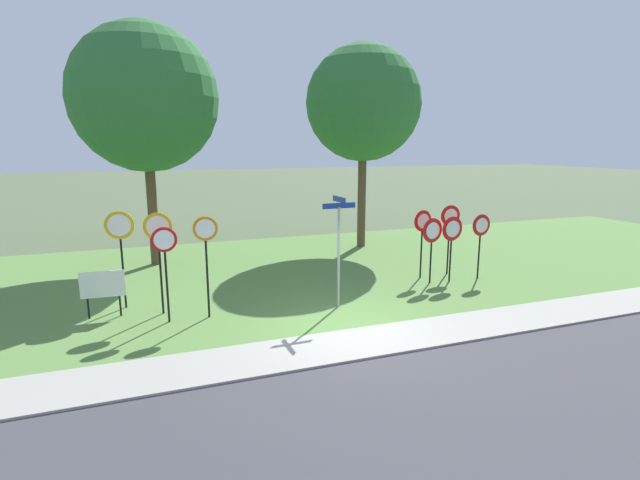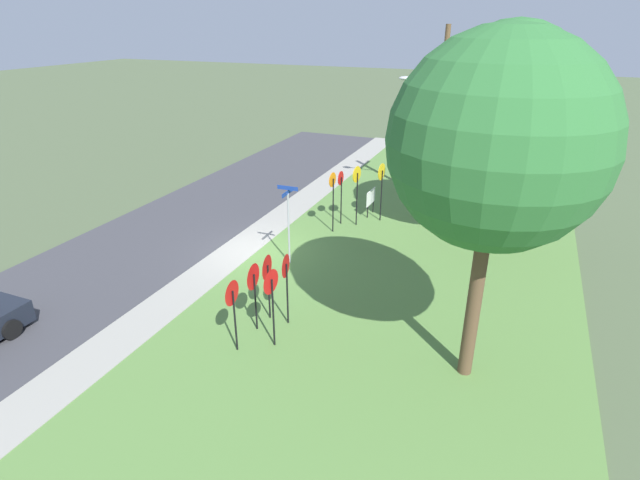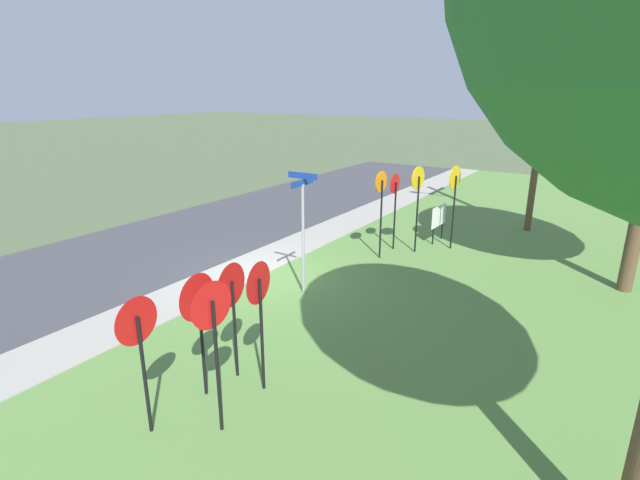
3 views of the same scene
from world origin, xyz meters
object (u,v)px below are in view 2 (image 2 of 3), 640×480
at_px(street_name_post, 288,219).
at_px(yield_sign_center, 232,300).
at_px(notice_board, 371,198).
at_px(oak_tree_right, 498,143).
at_px(yield_sign_near_left, 253,282).
at_px(yield_sign_near_right, 271,290).
at_px(utility_pole, 437,111).
at_px(stop_sign_far_left, 333,190).
at_px(yield_sign_far_right, 267,273).
at_px(stop_sign_near_left, 381,179).
at_px(oak_tree_left, 510,95).
at_px(stop_sign_far_center, 341,187).
at_px(yield_sign_far_left, 286,273).
at_px(stop_sign_near_right, 357,183).

bearing_deg(street_name_post, yield_sign_center, 8.53).
xyz_separation_m(notice_board, oak_tree_right, (10.11, 5.77, 5.33)).
bearing_deg(yield_sign_near_left, notice_board, 174.53).
relative_size(yield_sign_near_right, utility_pole, 0.29).
xyz_separation_m(stop_sign_far_left, street_name_post, (3.51, -0.40, -0.08)).
xyz_separation_m(stop_sign_far_left, oak_tree_right, (7.53, 6.72, 4.25)).
bearing_deg(yield_sign_far_right, stop_sign_near_left, 167.50).
bearing_deg(oak_tree_left, stop_sign_far_center, -88.63).
xyz_separation_m(yield_sign_far_left, utility_pole, (-13.00, 1.81, 2.81)).
xyz_separation_m(yield_sign_far_left, street_name_post, (-3.75, -1.73, 0.10)).
bearing_deg(utility_pole, notice_board, -34.48).
xyz_separation_m(utility_pole, oak_tree_left, (4.58, 3.35, 1.52)).
distance_m(stop_sign_far_left, yield_sign_far_right, 7.24).
bearing_deg(yield_sign_near_left, stop_sign_far_left, -179.23).
distance_m(stop_sign_near_right, yield_sign_far_left, 8.41).
height_order(stop_sign_far_left, stop_sign_far_center, stop_sign_far_left).
bearing_deg(stop_sign_near_left, street_name_post, -12.05).
xyz_separation_m(stop_sign_far_center, oak_tree_right, (8.54, 6.72, 4.40)).
bearing_deg(street_name_post, yield_sign_far_right, 14.57).
relative_size(utility_pole, notice_board, 6.72).
xyz_separation_m(yield_sign_near_right, utility_pole, (-14.18, 1.68, 2.73)).
distance_m(notice_board, oak_tree_left, 7.75).
height_order(yield_sign_far_right, oak_tree_right, oak_tree_right).
bearing_deg(yield_sign_far_left, stop_sign_far_left, -177.48).
height_order(notice_board, oak_tree_right, oak_tree_right).
bearing_deg(notice_board, yield_sign_near_left, 0.88).
distance_m(yield_sign_far_right, oak_tree_right, 7.60).
relative_size(stop_sign_near_right, yield_sign_far_left, 1.18).
bearing_deg(yield_sign_far_right, oak_tree_right, 79.89).
height_order(stop_sign_near_right, oak_tree_right, oak_tree_right).
distance_m(stop_sign_near_left, utility_pole, 4.74).
relative_size(utility_pole, oak_tree_right, 0.97).
bearing_deg(oak_tree_right, street_name_post, -119.48).
relative_size(stop_sign_near_right, yield_sign_near_left, 1.26).
xyz_separation_m(yield_sign_near_right, yield_sign_far_right, (-1.22, -0.79, -0.22)).
bearing_deg(stop_sign_far_center, oak_tree_right, 39.86).
bearing_deg(notice_board, stop_sign_near_left, 53.62).
distance_m(stop_sign_near_right, oak_tree_right, 11.34).
relative_size(stop_sign_far_center, street_name_post, 0.80).
bearing_deg(notice_board, yield_sign_near_right, 5.48).
relative_size(stop_sign_far_left, yield_sign_near_left, 1.23).
relative_size(stop_sign_near_right, utility_pole, 0.33).
bearing_deg(stop_sign_near_left, yield_sign_near_right, 6.70).
height_order(street_name_post, oak_tree_left, oak_tree_left).
relative_size(stop_sign_near_right, yield_sign_far_right, 1.27).
bearing_deg(notice_board, yield_sign_far_left, 5.02).
relative_size(stop_sign_near_left, utility_pole, 0.32).
relative_size(stop_sign_near_left, yield_sign_center, 1.23).
height_order(yield_sign_near_left, utility_pole, utility_pole).
distance_m(stop_sign_far_left, oak_tree_left, 7.79).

